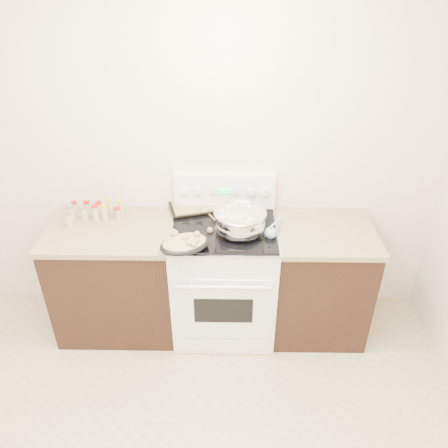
{
  "coord_description": "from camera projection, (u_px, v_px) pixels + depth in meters",
  "views": [
    {
      "loc": [
        0.39,
        -1.22,
        2.62
      ],
      "look_at": [
        0.35,
        1.37,
        1.0
      ],
      "focal_mm": 35.0,
      "sensor_mm": 36.0,
      "label": 1
    }
  ],
  "objects": [
    {
      "name": "blue_ladle",
      "position": [
        271.0,
        232.0,
        3.01
      ],
      "size": [
        0.15,
        0.27,
        0.1
      ],
      "color": "#82B5C2",
      "rests_on": "kitchen_range"
    },
    {
      "name": "room_shell",
      "position": [
        118.0,
        260.0,
        1.53
      ],
      "size": [
        4.1,
        3.6,
        2.75
      ],
      "color": "silver",
      "rests_on": "ground"
    },
    {
      "name": "spice_jars",
      "position": [
        94.0,
        211.0,
        3.25
      ],
      "size": [
        0.4,
        0.23,
        0.13
      ],
      "color": "#BFB28C",
      "rests_on": "counter_left"
    },
    {
      "name": "counter_left",
      "position": [
        118.0,
        278.0,
        3.4
      ],
      "size": [
        0.93,
        0.67,
        0.92
      ],
      "color": "black",
      "rests_on": "ground"
    },
    {
      "name": "mixing_bowl",
      "position": [
        240.0,
        222.0,
        3.03
      ],
      "size": [
        0.43,
        0.43,
        0.21
      ],
      "color": "silver",
      "rests_on": "kitchen_range"
    },
    {
      "name": "wooden_spoon",
      "position": [
        213.0,
        227.0,
        3.1
      ],
      "size": [
        0.14,
        0.26,
        0.04
      ],
      "color": "#A67D4B",
      "rests_on": "kitchen_range"
    },
    {
      "name": "counter_right",
      "position": [
        318.0,
        279.0,
        3.38
      ],
      "size": [
        0.73,
        0.67,
        0.92
      ],
      "color": "black",
      "rests_on": "ground"
    },
    {
      "name": "roasting_pan",
      "position": [
        185.0,
        243.0,
        2.87
      ],
      "size": [
        0.4,
        0.35,
        0.11
      ],
      "color": "black",
      "rests_on": "kitchen_range"
    },
    {
      "name": "baking_sheet",
      "position": [
        196.0,
        205.0,
        3.36
      ],
      "size": [
        0.48,
        0.39,
        0.06
      ],
      "color": "black",
      "rests_on": "kitchen_range"
    },
    {
      "name": "kitchen_range",
      "position": [
        224.0,
        276.0,
        3.37
      ],
      "size": [
        0.78,
        0.73,
        1.22
      ],
      "color": "white",
      "rests_on": "ground"
    }
  ]
}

